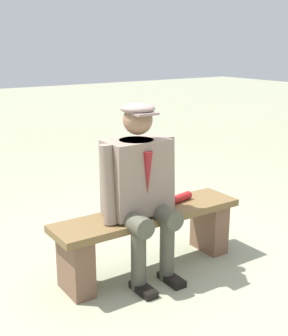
% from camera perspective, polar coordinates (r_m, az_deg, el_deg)
% --- Properties ---
extents(ground_plane, '(30.00, 30.00, 0.00)m').
position_cam_1_polar(ground_plane, '(3.70, 0.58, -12.39)').
color(ground_plane, gray).
extents(bench, '(1.54, 0.38, 0.48)m').
position_cam_1_polar(bench, '(3.56, 0.60, -7.91)').
color(bench, brown).
rests_on(bench, ground).
extents(seated_man, '(0.63, 0.54, 1.31)m').
position_cam_1_polar(seated_man, '(3.32, -0.51, -1.99)').
color(seated_man, gray).
rests_on(seated_man, ground).
extents(rolled_magazine, '(0.30, 0.12, 0.06)m').
position_cam_1_polar(rolled_magazine, '(3.68, 4.17, -3.85)').
color(rolled_magazine, '#B21E1E').
rests_on(rolled_magazine, bench).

